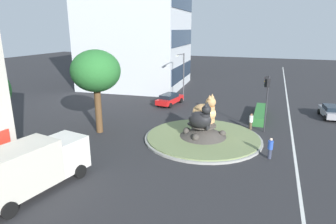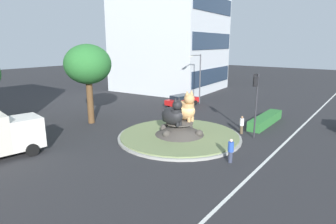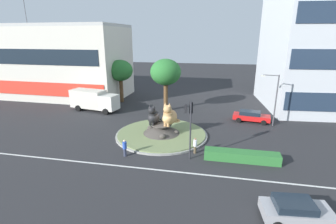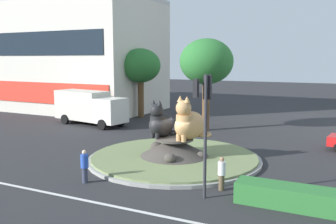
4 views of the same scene
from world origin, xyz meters
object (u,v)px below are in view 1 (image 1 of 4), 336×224
at_px(cat_statue_calico, 205,112).
at_px(delivery_box_truck, 28,167).
at_px(traffic_light_mast, 267,92).
at_px(pedestrian_blue_shirt, 270,148).
at_px(broadleaf_tree_behind_island, 96,72).
at_px(hatchback_near_shophouse, 170,99).
at_px(sedan_on_far_lane, 332,111).
at_px(streetlight_arm, 183,74).
at_px(pedestrian_white_shirt, 251,121).
at_px(cat_statue_black, 201,118).
at_px(office_tower, 136,3).

distance_m(cat_statue_calico, delivery_box_truck, 15.17).
xyz_separation_m(traffic_light_mast, pedestrian_blue_shirt, (-5.95, -0.73, -3.08)).
distance_m(broadleaf_tree_behind_island, hatchback_near_shophouse, 13.36).
bearing_deg(sedan_on_far_lane, delivery_box_truck, 134.31).
height_order(streetlight_arm, hatchback_near_shophouse, streetlight_arm).
bearing_deg(pedestrian_white_shirt, pedestrian_blue_shirt, -24.05).
bearing_deg(hatchback_near_shophouse, cat_statue_black, -140.53).
height_order(cat_statue_black, hatchback_near_shophouse, cat_statue_black).
distance_m(cat_statue_black, pedestrian_blue_shirt, 5.99).
bearing_deg(hatchback_near_shophouse, cat_statue_calico, -136.14).
bearing_deg(cat_statue_black, office_tower, 132.22).
relative_size(cat_statue_calico, sedan_on_far_lane, 0.64).
distance_m(cat_statue_calico, traffic_light_mast, 5.98).
bearing_deg(traffic_light_mast, streetlight_arm, -42.67).
relative_size(streetlight_arm, pedestrian_blue_shirt, 3.87).
bearing_deg(traffic_light_mast, delivery_box_truck, 48.92).
bearing_deg(office_tower, pedestrian_blue_shirt, -141.06).
bearing_deg(cat_statue_calico, pedestrian_blue_shirt, -14.33).
xyz_separation_m(cat_statue_black, streetlight_arm, (13.76, 5.91, 1.58)).
height_order(cat_statue_black, delivery_box_truck, cat_statue_black).
bearing_deg(streetlight_arm, traffic_light_mast, 61.06).
bearing_deg(cat_statue_black, hatchback_near_shophouse, 126.43).
bearing_deg(pedestrian_blue_shirt, hatchback_near_shophouse, -48.30).
height_order(sedan_on_far_lane, hatchback_near_shophouse, sedan_on_far_lane).
bearing_deg(streetlight_arm, delivery_box_truck, 7.05).
xyz_separation_m(cat_statue_calico, office_tower, (20.02, 16.39, 11.21)).
relative_size(traffic_light_mast, sedan_on_far_lane, 1.29).
height_order(broadleaf_tree_behind_island, delivery_box_truck, broadleaf_tree_behind_island).
xyz_separation_m(cat_statue_black, office_tower, (21.85, 16.45, 11.33)).
bearing_deg(pedestrian_white_shirt, broadleaf_tree_behind_island, -107.73).
relative_size(broadleaf_tree_behind_island, hatchback_near_shophouse, 1.60).
bearing_deg(broadleaf_tree_behind_island, hatchback_near_shophouse, -13.02).
distance_m(traffic_light_mast, sedan_on_far_lane, 10.48).
xyz_separation_m(office_tower, delivery_box_truck, (-33.13, -8.80, -11.84)).
height_order(pedestrian_blue_shirt, pedestrian_white_shirt, pedestrian_blue_shirt).
relative_size(streetlight_arm, hatchback_near_shophouse, 1.33).
height_order(cat_statue_black, pedestrian_blue_shirt, cat_statue_black).
distance_m(cat_statue_calico, pedestrian_blue_shirt, 6.71).
bearing_deg(traffic_light_mast, pedestrian_white_shirt, -23.48).
bearing_deg(traffic_light_mast, sedan_on_far_lane, -136.05).
distance_m(office_tower, sedan_on_far_lane, 32.57).
bearing_deg(broadleaf_tree_behind_island, delivery_box_truck, -169.05).
xyz_separation_m(traffic_light_mast, broadleaf_tree_behind_island, (-5.27, 14.68, 1.83)).
relative_size(traffic_light_mast, pedestrian_white_shirt, 3.39).
distance_m(pedestrian_white_shirt, delivery_box_truck, 19.99).
distance_m(streetlight_arm, pedestrian_white_shirt, 13.32).
distance_m(traffic_light_mast, office_tower, 29.09).
bearing_deg(broadleaf_tree_behind_island, cat_statue_calico, -75.71).
bearing_deg(cat_statue_black, delivery_box_truck, -118.89).
relative_size(broadleaf_tree_behind_island, pedestrian_white_shirt, 4.86).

